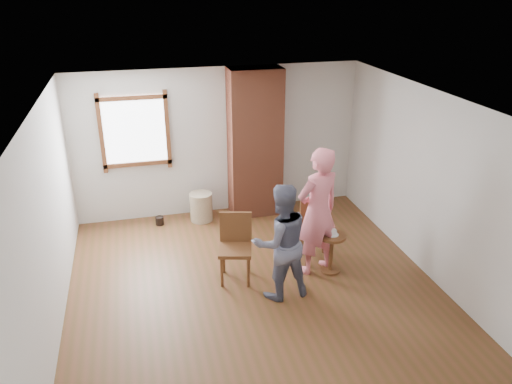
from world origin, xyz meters
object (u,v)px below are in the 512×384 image
man (281,242)px  person_pink (318,212)px  dining_chair_left (235,243)px  stoneware_crock (201,207)px  dining_chair_right (315,227)px  side_table (331,247)px

man → person_pink: bearing=-152.5°
dining_chair_left → person_pink: (1.16, -0.11, 0.40)m
stoneware_crock → dining_chair_right: 2.25m
stoneware_crock → dining_chair_right: size_ratio=0.56×
stoneware_crock → dining_chair_left: size_ratio=0.53×
man → dining_chair_left: bearing=-56.9°
dining_chair_right → dining_chair_left: bearing=-163.1°
man → person_pink: 0.83m
dining_chair_left → stoneware_crock: bearing=110.9°
stoneware_crock → side_table: bearing=-53.3°
stoneware_crock → dining_chair_left: dining_chair_left is taller
dining_chair_left → person_pink: size_ratio=0.51×
dining_chair_left → man: (0.48, -0.58, 0.27)m
stoneware_crock → side_table: side_table is taller
stoneware_crock → man: (0.69, -2.48, 0.55)m
stoneware_crock → dining_chair_right: bearing=-48.3°
stoneware_crock → dining_chair_left: 1.94m
stoneware_crock → dining_chair_left: (0.21, -1.91, 0.29)m
side_table → man: man is taller
dining_chair_left → side_table: 1.38m
man → side_table: bearing=-163.9°
stoneware_crock → side_table: 2.64m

